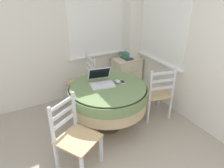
{
  "coord_description": "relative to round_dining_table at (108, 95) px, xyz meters",
  "views": [
    {
      "loc": [
        -0.64,
        -0.77,
        2.17
      ],
      "look_at": [
        0.8,
        1.82,
        0.66
      ],
      "focal_mm": 35.0,
      "sensor_mm": 36.0,
      "label": 1
    }
  ],
  "objects": [
    {
      "name": "book_on_cabinet",
      "position": [
        0.94,
        0.96,
        0.1
      ],
      "size": [
        0.16,
        0.24,
        0.02
      ],
      "color": "#3F3F44",
      "rests_on": "corner_cabinet"
    },
    {
      "name": "computer_mouse",
      "position": [
        0.17,
        0.02,
        0.18
      ],
      "size": [
        0.06,
        0.1,
        0.05
      ],
      "color": "silver",
      "rests_on": "round_dining_table"
    },
    {
      "name": "laptop",
      "position": [
        -0.05,
        0.12,
        0.2
      ],
      "size": [
        0.39,
        0.39,
        0.22
      ],
      "color": "silver",
      "rests_on": "round_dining_table"
    },
    {
      "name": "dining_chair_camera_near",
      "position": [
        -0.7,
        -0.46,
        -0.14
      ],
      "size": [
        0.6,
        0.6,
        0.92
      ],
      "color": "tan",
      "rests_on": "ground_plane"
    },
    {
      "name": "dining_chair_near_back_window",
      "position": [
        -0.04,
        0.83,
        -0.14
      ],
      "size": [
        0.45,
        0.45,
        0.92
      ],
      "color": "tan",
      "rests_on": "ground_plane"
    },
    {
      "name": "corner_room_shell",
      "position": [
        0.42,
        0.13,
        0.7
      ],
      "size": [
        4.17,
        4.73,
        2.55
      ],
      "color": "white",
      "rests_on": "ground_plane"
    },
    {
      "name": "dining_chair_near_right_window",
      "position": [
        0.83,
        -0.11,
        -0.14
      ],
      "size": [
        0.53,
        0.53,
        0.92
      ],
      "color": "tan",
      "rests_on": "ground_plane"
    },
    {
      "name": "cell_phone",
      "position": [
        0.25,
        0.01,
        0.16
      ],
      "size": [
        0.08,
        0.13,
        0.01
      ],
      "color": "#B2B7BC",
      "rests_on": "round_dining_table"
    },
    {
      "name": "storage_box",
      "position": [
        0.98,
        0.99,
        0.14
      ],
      "size": [
        0.21,
        0.14,
        0.12
      ],
      "color": "#387A5B",
      "rests_on": "corner_cabinet"
    },
    {
      "name": "round_dining_table",
      "position": [
        0.0,
        0.0,
        0.0
      ],
      "size": [
        1.15,
        1.15,
        0.73
      ],
      "color": "#4C3D2D",
      "rests_on": "ground_plane"
    },
    {
      "name": "corner_cabinet",
      "position": [
        0.95,
        0.98,
        -0.25
      ],
      "size": [
        0.55,
        0.41,
        0.66
      ],
      "color": "beige",
      "rests_on": "ground_plane"
    }
  ]
}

